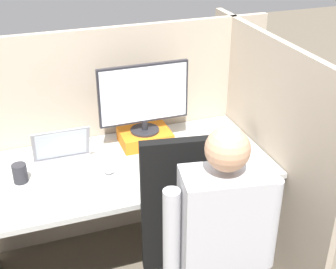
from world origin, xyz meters
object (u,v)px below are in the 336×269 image
at_px(paper_box, 145,137).
at_px(pen_cup, 20,173).
at_px(stapler, 239,139).
at_px(carrot_toy, 172,174).
at_px(monitor, 144,97).
at_px(person, 229,257).
at_px(laptop, 64,161).
at_px(office_chair, 204,264).

xyz_separation_m(paper_box, pen_cup, (-0.73, -0.18, 0.01)).
relative_size(stapler, pen_cup, 1.34).
bearing_deg(carrot_toy, pen_cup, 164.08).
relative_size(monitor, stapler, 3.84).
bearing_deg(person, paper_box, 91.51).
xyz_separation_m(laptop, office_chair, (0.50, -0.78, -0.20)).
relative_size(stapler, carrot_toy, 1.13).
height_order(laptop, office_chair, office_chair).
height_order(stapler, carrot_toy, stapler).
xyz_separation_m(stapler, pen_cup, (-1.26, 0.01, 0.02)).
distance_m(stapler, person, 1.02).
xyz_separation_m(monitor, person, (0.03, -1.08, -0.27)).
bearing_deg(paper_box, stapler, -20.11).
bearing_deg(laptop, carrot_toy, -27.12).
height_order(paper_box, monitor, monitor).
bearing_deg(office_chair, stapler, 53.69).
xyz_separation_m(paper_box, person, (0.03, -1.08, -0.01)).
bearing_deg(paper_box, monitor, 90.00).
height_order(monitor, office_chair, monitor).
bearing_deg(stapler, laptop, 176.53).
distance_m(stapler, office_chair, 0.91).
distance_m(laptop, pen_cup, 0.24).
relative_size(monitor, carrot_toy, 4.36).
xyz_separation_m(monitor, carrot_toy, (0.03, -0.40, -0.28)).
distance_m(paper_box, office_chair, 0.93).
xyz_separation_m(office_chair, person, (0.03, -0.17, 0.18)).
bearing_deg(monitor, laptop, -165.00).
height_order(carrot_toy, office_chair, office_chair).
distance_m(paper_box, pen_cup, 0.75).
distance_m(paper_box, laptop, 0.51).
bearing_deg(pen_cup, laptop, 12.74).
bearing_deg(laptop, paper_box, 14.69).
xyz_separation_m(laptop, pen_cup, (-0.23, -0.05, 0.00)).
relative_size(laptop, stapler, 2.24).
height_order(laptop, carrot_toy, laptop).
distance_m(laptop, carrot_toy, 0.59).
distance_m(carrot_toy, office_chair, 0.54).
relative_size(person, pen_cup, 12.99).
distance_m(carrot_toy, person, 0.68).
bearing_deg(office_chair, laptop, 122.64).
distance_m(monitor, person, 1.12).
height_order(paper_box, laptop, laptop).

